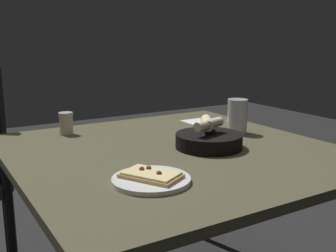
{
  "coord_description": "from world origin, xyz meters",
  "views": [
    {
      "loc": [
        0.76,
        1.22,
        1.12
      ],
      "look_at": [
        -0.02,
        -0.07,
        0.78
      ],
      "focal_mm": 43.84,
      "sensor_mm": 36.0,
      "label": 1
    }
  ],
  "objects_px": {
    "dining_table": "(173,162)",
    "pizza_plate": "(151,179)",
    "bread_basket": "(208,139)",
    "beer_glass": "(237,118)",
    "pepper_shaker": "(66,125)"
  },
  "relations": [
    {
      "from": "bread_basket",
      "to": "beer_glass",
      "type": "xyz_separation_m",
      "value": [
        -0.24,
        -0.12,
        0.03
      ]
    },
    {
      "from": "dining_table",
      "to": "bread_basket",
      "type": "xyz_separation_m",
      "value": [
        -0.12,
        0.06,
        0.08
      ]
    },
    {
      "from": "dining_table",
      "to": "pizza_plate",
      "type": "bearing_deg",
      "value": 48.25
    },
    {
      "from": "bread_basket",
      "to": "pepper_shaker",
      "type": "distance_m",
      "value": 0.61
    },
    {
      "from": "dining_table",
      "to": "bread_basket",
      "type": "relative_size",
      "value": 4.64
    },
    {
      "from": "dining_table",
      "to": "bread_basket",
      "type": "distance_m",
      "value": 0.15
    },
    {
      "from": "beer_glass",
      "to": "pepper_shaker",
      "type": "height_order",
      "value": "beer_glass"
    },
    {
      "from": "dining_table",
      "to": "pizza_plate",
      "type": "distance_m",
      "value": 0.36
    },
    {
      "from": "beer_glass",
      "to": "dining_table",
      "type": "bearing_deg",
      "value": 10.93
    },
    {
      "from": "beer_glass",
      "to": "bread_basket",
      "type": "bearing_deg",
      "value": 27.28
    },
    {
      "from": "pizza_plate",
      "to": "pepper_shaker",
      "type": "distance_m",
      "value": 0.68
    },
    {
      "from": "dining_table",
      "to": "beer_glass",
      "type": "xyz_separation_m",
      "value": [
        -0.36,
        -0.07,
        0.11
      ]
    },
    {
      "from": "dining_table",
      "to": "pepper_shaker",
      "type": "height_order",
      "value": "pepper_shaker"
    },
    {
      "from": "dining_table",
      "to": "pizza_plate",
      "type": "xyz_separation_m",
      "value": [
        0.24,
        0.26,
        0.06
      ]
    },
    {
      "from": "pizza_plate",
      "to": "pepper_shaker",
      "type": "height_order",
      "value": "pepper_shaker"
    }
  ]
}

